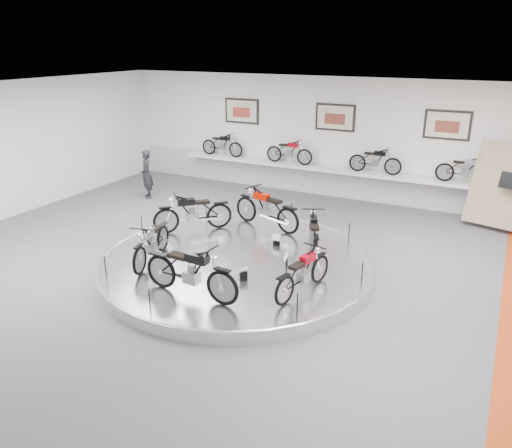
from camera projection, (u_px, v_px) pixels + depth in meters
The scene contains 21 objects.
floor at pixel (231, 274), 11.49m from camera, with size 16.00×16.00×0.00m, color #4E4E50.
ceiling at pixel (228, 96), 10.12m from camera, with size 16.00×16.00×0.00m, color white.
wall_back at pixel (334, 138), 16.65m from camera, with size 16.00×16.00×0.00m, color white.
dado_band at pixel (332, 181), 17.13m from camera, with size 15.68×0.04×1.10m, color #BCBCBA.
display_platform at pixel (237, 264), 11.69m from camera, with size 6.40×6.40×0.30m, color silver.
platform_rim at pixel (237, 259), 11.65m from camera, with size 6.40×6.40×0.10m, color #B2B2BA.
shelf at pixel (330, 170), 16.74m from camera, with size 11.00×0.55×0.10m, color silver.
poster_left at pixel (242, 111), 17.88m from camera, with size 1.35×0.06×0.88m, color beige.
poster_center at pixel (335, 117), 16.38m from camera, with size 1.35×0.06×0.88m, color beige.
poster_right at pixel (447, 125), 14.88m from camera, with size 1.35×0.06×0.88m, color beige.
shelf_bike_a at pixel (222, 146), 18.40m from camera, with size 1.22×0.42×0.73m, color black, non-canonical shape.
shelf_bike_b at pixel (289, 153), 17.24m from camera, with size 1.22×0.42×0.73m, color #950211, non-canonical shape.
shelf_bike_c at pixel (375, 162), 15.96m from camera, with size 1.22×0.42×0.73m, color black, non-canonical shape.
shelf_bike_d at pixel (465, 172), 14.80m from camera, with size 1.22×0.42×0.73m, color #AFADB2, non-canonical shape.
bike_a at pixel (314, 233), 11.83m from camera, with size 1.63×0.57×0.96m, color black, non-canonical shape.
bike_b at pixel (266, 208), 13.35m from camera, with size 1.85×0.65×1.09m, color #B11300, non-canonical shape.
bike_c at pixel (193, 212), 13.12m from camera, with size 1.79×0.63×1.05m, color black, non-canonical shape.
bike_d at pixel (151, 242), 11.25m from camera, with size 1.65×0.58×0.97m, color #AFADB2, non-canonical shape.
bike_e at pixel (190, 271), 9.71m from camera, with size 1.86×0.66×1.09m, color black, non-canonical shape.
bike_f at pixel (303, 272), 9.85m from camera, with size 1.56×0.55×0.92m, color #950211, non-canonical shape.
visitor at pixel (147, 174), 16.86m from camera, with size 0.60×0.39×1.65m, color black.
Camera 1 is at (5.26, -8.98, 5.05)m, focal length 35.00 mm.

